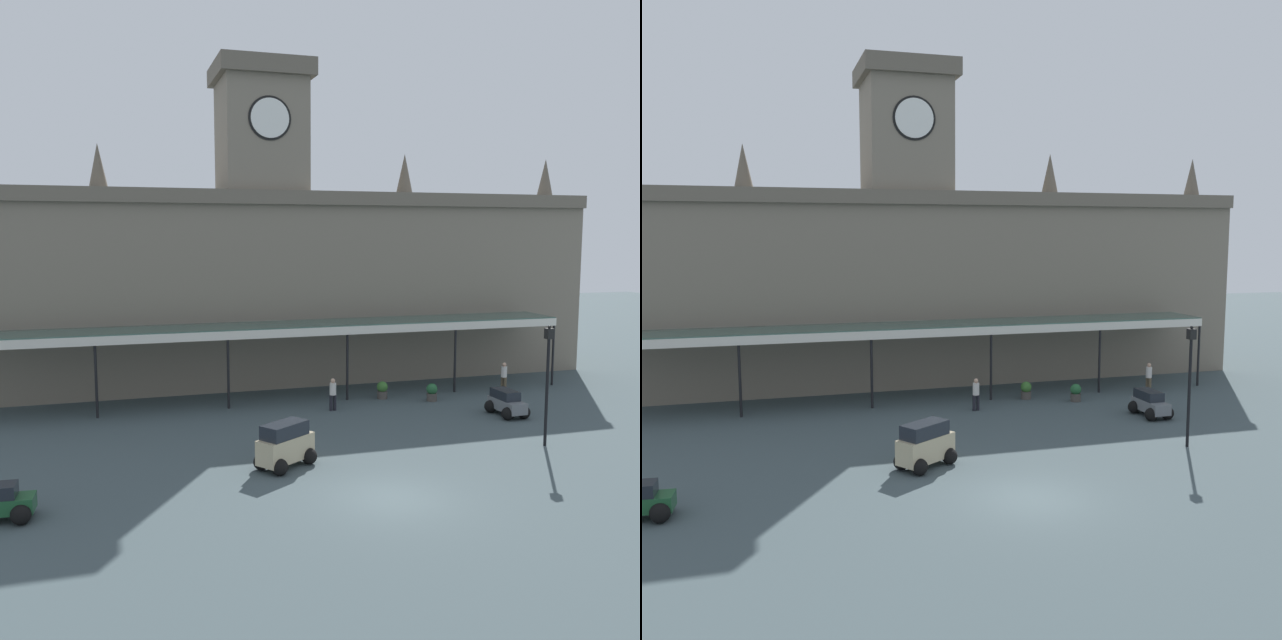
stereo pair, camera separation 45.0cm
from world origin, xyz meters
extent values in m
plane|color=#3E4C4F|center=(0.00, 0.00, 0.00)|extent=(140.00, 140.00, 0.00)
cube|color=slate|center=(0.00, 20.52, 5.73)|extent=(41.50, 5.72, 11.46)
cube|color=#685F52|center=(0.00, 17.51, 11.06)|extent=(41.50, 0.30, 0.80)
cube|color=slate|center=(0.00, 20.52, 14.69)|extent=(4.80, 4.80, 6.46)
cube|color=#61594D|center=(0.00, 20.52, 18.42)|extent=(5.50, 5.50, 1.00)
cylinder|color=white|center=(0.00, 18.06, 15.47)|extent=(2.20, 0.12, 2.20)
cylinder|color=black|center=(0.00, 18.10, 15.47)|extent=(2.46, 0.06, 2.46)
cone|color=#5B5448|center=(-9.34, 20.52, 12.76)|extent=(1.10, 1.10, 2.60)
cone|color=#5B5448|center=(9.34, 20.52, 12.76)|extent=(1.10, 1.10, 2.60)
cone|color=#5B5448|center=(19.75, 20.52, 12.76)|extent=(1.10, 1.10, 2.60)
cube|color=#38564C|center=(0.00, 15.46, 4.04)|extent=(32.52, 3.20, 0.16)
cube|color=silver|center=(0.00, 13.86, 3.84)|extent=(32.52, 0.12, 0.44)
cylinder|color=black|center=(-9.76, 14.01, 1.98)|extent=(0.14, 0.14, 3.96)
cylinder|color=black|center=(-3.25, 14.01, 1.98)|extent=(0.14, 0.14, 3.96)
cylinder|color=black|center=(3.25, 14.01, 1.98)|extent=(0.14, 0.14, 3.96)
cylinder|color=black|center=(9.76, 14.01, 1.98)|extent=(0.14, 0.14, 3.96)
cylinder|color=black|center=(16.26, 14.01, 1.98)|extent=(0.14, 0.14, 3.96)
cube|color=tan|center=(-2.70, 4.20, 0.74)|extent=(2.52, 2.12, 0.95)
cube|color=#1E232B|center=(-2.74, 4.17, 1.50)|extent=(2.08, 1.80, 0.55)
sphere|color=black|center=(-2.25, 5.06, 0.32)|extent=(0.64, 0.64, 0.64)
sphere|color=black|center=(-1.73, 4.27, 0.32)|extent=(0.64, 0.64, 0.64)
sphere|color=black|center=(-3.67, 4.12, 0.32)|extent=(0.64, 0.64, 0.64)
sphere|color=black|center=(-3.14, 3.33, 0.32)|extent=(0.64, 0.64, 0.64)
sphere|color=black|center=(-11.84, 2.23, 0.32)|extent=(0.64, 0.64, 0.64)
sphere|color=black|center=(-11.90, 1.35, 0.32)|extent=(0.64, 0.64, 0.64)
cube|color=slate|center=(9.76, 8.51, 0.54)|extent=(0.94, 2.27, 0.55)
cube|color=#1E232B|center=(9.76, 8.71, 1.05)|extent=(0.86, 1.56, 0.45)
sphere|color=black|center=(10.22, 7.74, 0.32)|extent=(0.64, 0.64, 0.64)
sphere|color=black|center=(9.32, 7.73, 0.32)|extent=(0.64, 0.64, 0.64)
sphere|color=black|center=(10.20, 9.29, 0.32)|extent=(0.64, 0.64, 0.64)
sphere|color=black|center=(9.30, 9.28, 0.32)|extent=(0.64, 0.64, 0.64)
cylinder|color=brown|center=(12.61, 13.28, 0.41)|extent=(0.17, 0.17, 0.82)
cylinder|color=brown|center=(12.56, 13.50, 0.41)|extent=(0.17, 0.17, 0.82)
cylinder|color=silver|center=(12.58, 13.39, 1.13)|extent=(0.34, 0.34, 0.62)
sphere|color=tan|center=(12.58, 13.39, 1.55)|extent=(0.23, 0.23, 0.23)
cylinder|color=black|center=(1.67, 11.98, 0.41)|extent=(0.17, 0.17, 0.82)
cylinder|color=black|center=(1.88, 12.02, 0.41)|extent=(0.17, 0.17, 0.82)
cylinder|color=silver|center=(1.77, 12.00, 1.13)|extent=(0.34, 0.34, 0.62)
sphere|color=tan|center=(1.77, 12.00, 1.55)|extent=(0.23, 0.23, 0.23)
cylinder|color=black|center=(8.58, 3.65, 2.31)|extent=(0.13, 0.13, 4.62)
cube|color=black|center=(8.58, 3.65, 4.84)|extent=(0.30, 0.30, 0.44)
sphere|color=black|center=(8.58, 3.65, 5.12)|extent=(0.14, 0.14, 0.14)
cylinder|color=#47423D|center=(5.19, 13.70, 0.21)|extent=(0.56, 0.56, 0.42)
sphere|color=#386C2C|center=(5.19, 13.70, 0.66)|extent=(0.60, 0.60, 0.60)
cylinder|color=#47423D|center=(7.56, 12.42, 0.21)|extent=(0.56, 0.56, 0.42)
sphere|color=#255B32|center=(7.56, 12.42, 0.66)|extent=(0.60, 0.60, 0.60)
camera|label=1|loc=(-9.09, -21.23, 8.95)|focal=39.22mm
camera|label=2|loc=(-8.66, -21.36, 8.95)|focal=39.22mm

